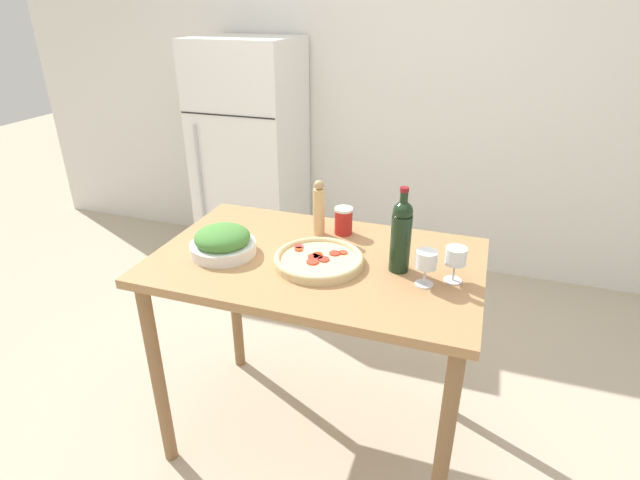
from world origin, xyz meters
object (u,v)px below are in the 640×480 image
wine_glass_far (456,257)px  homemade_pizza (319,259)px  wine_glass_near (426,261)px  salt_canister (343,221)px  pepper_mill (319,209)px  salad_bowl (223,242)px  wine_bottle (401,234)px  refrigerator (251,157)px

wine_glass_far → homemade_pizza: (-0.50, -0.03, -0.08)m
wine_glass_near → salt_canister: (-0.40, 0.32, -0.03)m
wine_glass_far → homemade_pizza: bearing=-176.1°
pepper_mill → salad_bowl: bearing=-135.3°
wine_bottle → pepper_mill: (-0.39, 0.21, -0.03)m
salad_bowl → homemade_pizza: bearing=5.8°
homemade_pizza → salt_canister: (0.01, 0.30, 0.04)m
homemade_pizza → salt_canister: size_ratio=2.91×
wine_bottle → salt_canister: 0.39m
wine_glass_near → wine_glass_far: same height
pepper_mill → salad_bowl: size_ratio=0.94×
refrigerator → wine_bottle: 2.10m
wine_glass_near → homemade_pizza: wine_glass_near is taller
wine_bottle → homemade_pizza: size_ratio=0.95×
pepper_mill → wine_bottle: bearing=-28.1°
wine_glass_near → pepper_mill: bearing=150.0°
salt_canister → salad_bowl: bearing=-139.9°
homemade_pizza → wine_glass_far: bearing=3.9°
refrigerator → pepper_mill: refrigerator is taller
wine_glass_far → pepper_mill: size_ratio=0.54×
salt_canister → homemade_pizza: bearing=-92.2°
wine_glass_near → pepper_mill: 0.57m
wine_bottle → salad_bowl: 0.70m
wine_glass_near → homemade_pizza: bearing=176.4°
salad_bowl → homemade_pizza: 0.39m
refrigerator → salad_bowl: 1.80m
wine_bottle → homemade_pizza: (-0.30, -0.05, -0.13)m
wine_bottle → wine_glass_near: (0.11, -0.08, -0.05)m
refrigerator → homemade_pizza: (1.08, -1.62, 0.14)m
salad_bowl → wine_bottle: bearing=7.6°
refrigerator → wine_glass_far: size_ratio=12.40×
homemade_pizza → salad_bowl: bearing=-174.2°
salt_canister → pepper_mill: bearing=-158.9°
wine_glass_near → wine_bottle: bearing=143.7°
wine_glass_near → pepper_mill: (-0.49, 0.29, 0.02)m
refrigerator → wine_glass_near: size_ratio=12.40×
wine_glass_far → salad_bowl: 0.90m
refrigerator → pepper_mill: size_ratio=6.70×
wine_bottle → wine_glass_near: size_ratio=2.48×
salt_canister → wine_glass_far: bearing=-28.2°
wine_bottle → salt_canister: size_ratio=2.76×
refrigerator → wine_bottle: (1.38, -1.56, 0.27)m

